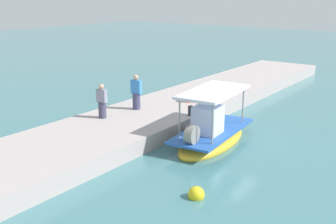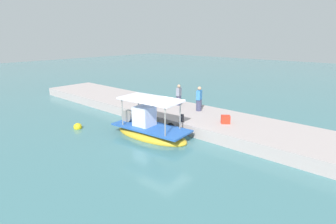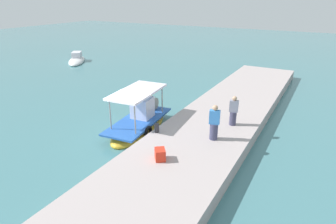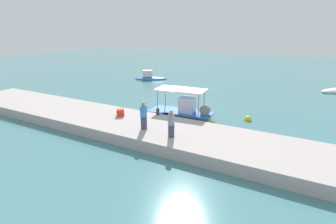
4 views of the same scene
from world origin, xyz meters
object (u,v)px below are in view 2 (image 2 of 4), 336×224
(main_fishing_boat, at_px, (150,129))
(mooring_bollard, at_px, (182,118))
(fisherman_near_bollard, at_px, (179,96))
(cargo_crate, at_px, (226,119))
(fisherman_by_crate, at_px, (199,100))
(marker_buoy, at_px, (78,127))

(main_fishing_boat, xyz_separation_m, mooring_bollard, (-1.08, -1.85, 0.53))
(fisherman_near_bollard, xyz_separation_m, cargo_crate, (-5.10, 1.62, -0.50))
(fisherman_by_crate, height_order, mooring_bollard, fisherman_by_crate)
(main_fishing_boat, bearing_deg, cargo_crate, -134.47)
(fisherman_by_crate, bearing_deg, marker_buoy, 54.07)
(fisherman_near_bollard, relative_size, cargo_crate, 3.07)
(fisherman_near_bollard, xyz_separation_m, mooring_bollard, (-2.84, 3.16, -0.51))
(fisherman_near_bollard, bearing_deg, main_fishing_boat, 109.38)
(mooring_bollard, bearing_deg, cargo_crate, -145.57)
(fisherman_near_bollard, bearing_deg, cargo_crate, 162.40)
(marker_buoy, bearing_deg, fisherman_by_crate, -125.93)
(main_fishing_boat, distance_m, fisherman_by_crate, 4.85)
(fisherman_near_bollard, xyz_separation_m, marker_buoy, (2.89, 7.24, -1.37))
(cargo_crate, height_order, marker_buoy, cargo_crate)
(main_fishing_boat, height_order, marker_buoy, main_fishing_boat)
(cargo_crate, bearing_deg, main_fishing_boat, 45.53)
(mooring_bollard, bearing_deg, main_fishing_boat, 59.75)
(mooring_bollard, xyz_separation_m, cargo_crate, (-2.25, -1.54, 0.01))
(main_fishing_boat, relative_size, marker_buoy, 9.63)
(fisherman_near_bollard, bearing_deg, fisherman_by_crate, 172.07)
(fisherman_near_bollard, height_order, cargo_crate, fisherman_near_bollard)
(fisherman_by_crate, distance_m, cargo_crate, 3.28)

